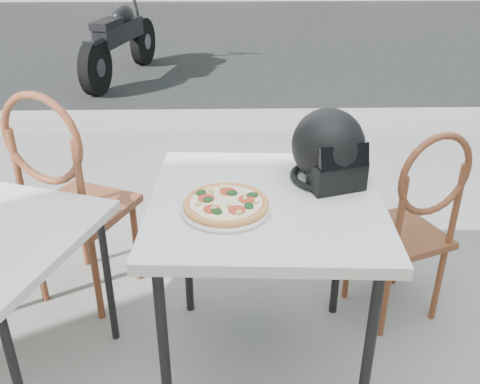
{
  "coord_description": "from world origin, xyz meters",
  "views": [
    {
      "loc": [
        -0.23,
        -1.66,
        1.73
      ],
      "look_at": [
        -0.19,
        0.02,
        0.86
      ],
      "focal_mm": 40.0,
      "sensor_mm": 36.0,
      "label": 1
    }
  ],
  "objects_px": {
    "helmet": "(329,150)",
    "cafe_chair_main": "(412,218)",
    "cafe_chair_side": "(67,190)",
    "plate": "(226,209)",
    "pizza": "(226,203)",
    "motorcycle": "(121,42)",
    "cafe_table_main": "(266,216)"
  },
  "relations": [
    {
      "from": "helmet",
      "to": "cafe_chair_main",
      "type": "xyz_separation_m",
      "value": [
        0.42,
        0.14,
        -0.39
      ]
    },
    {
      "from": "cafe_chair_side",
      "to": "plate",
      "type": "bearing_deg",
      "value": 166.5
    },
    {
      "from": "plate",
      "to": "pizza",
      "type": "bearing_deg",
      "value": 73.38
    },
    {
      "from": "plate",
      "to": "helmet",
      "type": "distance_m",
      "value": 0.47
    },
    {
      "from": "pizza",
      "to": "motorcycle",
      "type": "relative_size",
      "value": 0.16
    },
    {
      "from": "cafe_table_main",
      "to": "cafe_chair_main",
      "type": "xyz_separation_m",
      "value": [
        0.67,
        0.29,
        -0.19
      ]
    },
    {
      "from": "plate",
      "to": "cafe_chair_side",
      "type": "distance_m",
      "value": 0.94
    },
    {
      "from": "plate",
      "to": "cafe_chair_main",
      "type": "distance_m",
      "value": 0.94
    },
    {
      "from": "helmet",
      "to": "cafe_chair_side",
      "type": "xyz_separation_m",
      "value": [
        -1.12,
        0.32,
        -0.32
      ]
    },
    {
      "from": "pizza",
      "to": "motorcycle",
      "type": "distance_m",
      "value": 4.87
    },
    {
      "from": "pizza",
      "to": "helmet",
      "type": "xyz_separation_m",
      "value": [
        0.39,
        0.24,
        0.1
      ]
    },
    {
      "from": "plate",
      "to": "pizza",
      "type": "height_order",
      "value": "pizza"
    },
    {
      "from": "cafe_table_main",
      "to": "plate",
      "type": "height_order",
      "value": "plate"
    },
    {
      "from": "helmet",
      "to": "cafe_table_main",
      "type": "bearing_deg",
      "value": -166.22
    },
    {
      "from": "pizza",
      "to": "cafe_chair_side",
      "type": "bearing_deg",
      "value": 142.63
    },
    {
      "from": "plate",
      "to": "motorcycle",
      "type": "relative_size",
      "value": 0.17
    },
    {
      "from": "plate",
      "to": "helmet",
      "type": "relative_size",
      "value": 0.88
    },
    {
      "from": "cafe_table_main",
      "to": "helmet",
      "type": "bearing_deg",
      "value": 31.24
    },
    {
      "from": "cafe_table_main",
      "to": "cafe_chair_side",
      "type": "relative_size",
      "value": 0.8
    },
    {
      "from": "cafe_chair_side",
      "to": "pizza",
      "type": "bearing_deg",
      "value": 166.52
    },
    {
      "from": "pizza",
      "to": "cafe_chair_side",
      "type": "height_order",
      "value": "cafe_chair_side"
    },
    {
      "from": "motorcycle",
      "to": "cafe_chair_main",
      "type": "bearing_deg",
      "value": -51.0
    },
    {
      "from": "cafe_chair_side",
      "to": "motorcycle",
      "type": "height_order",
      "value": "cafe_chair_side"
    },
    {
      "from": "helmet",
      "to": "cafe_chair_main",
      "type": "distance_m",
      "value": 0.59
    },
    {
      "from": "pizza",
      "to": "motorcycle",
      "type": "bearing_deg",
      "value": 104.64
    },
    {
      "from": "cafe_chair_side",
      "to": "motorcycle",
      "type": "bearing_deg",
      "value": -59.24
    },
    {
      "from": "pizza",
      "to": "motorcycle",
      "type": "xyz_separation_m",
      "value": [
        -1.23,
        4.7,
        -0.41
      ]
    },
    {
      "from": "cafe_table_main",
      "to": "cafe_chair_main",
      "type": "height_order",
      "value": "cafe_chair_main"
    },
    {
      "from": "plate",
      "to": "cafe_chair_side",
      "type": "xyz_separation_m",
      "value": [
        -0.73,
        0.56,
        -0.2
      ]
    },
    {
      "from": "cafe_chair_main",
      "to": "motorcycle",
      "type": "relative_size",
      "value": 0.51
    },
    {
      "from": "cafe_table_main",
      "to": "helmet",
      "type": "height_order",
      "value": "helmet"
    },
    {
      "from": "cafe_table_main",
      "to": "helmet",
      "type": "distance_m",
      "value": 0.35
    }
  ]
}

